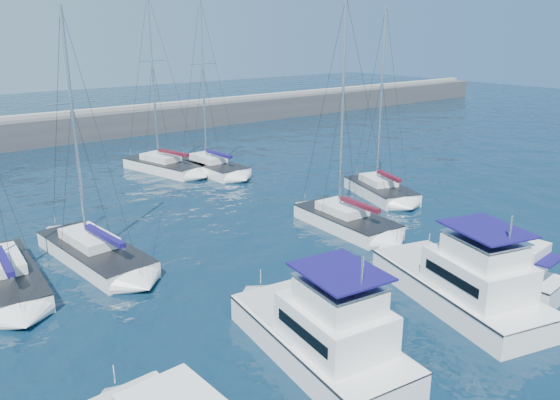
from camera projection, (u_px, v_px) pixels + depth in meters
ground at (369, 321)px, 24.80m from camera, size 220.00×220.00×0.00m
breakwater at (41, 134)px, 63.63m from camera, size 160.00×6.00×4.45m
motor_yacht_port_inner at (325, 335)px, 21.54m from camera, size 4.70×9.24×4.69m
motor_yacht_stbd_inner at (465, 284)px, 25.87m from camera, size 6.05×10.13×4.69m
motor_yacht_stbd_outer at (497, 271)px, 27.75m from camera, size 3.12×6.91×3.20m
sailboat_mid_a at (4, 277)px, 28.04m from camera, size 3.60×8.80×14.09m
sailboat_mid_b at (94, 252)px, 31.18m from camera, size 3.97×9.39×14.26m
sailboat_mid_d at (346, 220)px, 36.40m from camera, size 3.57×7.76×14.98m
sailboat_mid_e at (380, 190)px, 43.29m from camera, size 5.01×7.47×14.74m
sailboat_back_b at (164, 166)px, 51.03m from camera, size 5.10×8.96×16.11m
sailboat_back_c at (211, 166)px, 50.72m from camera, size 3.39×8.38×15.70m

